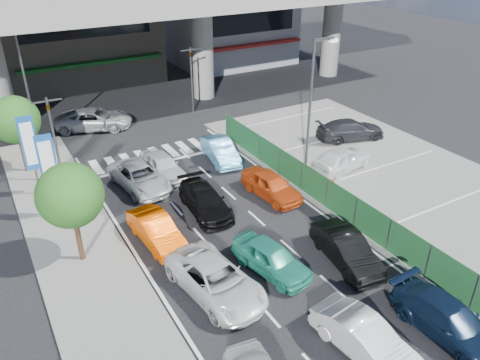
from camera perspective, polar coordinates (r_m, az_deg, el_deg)
ground at (r=21.46m, az=2.65°, el=-9.67°), size 120.00×120.00×0.00m
parking_lot at (r=29.09m, az=19.03°, el=-0.23°), size 12.00×28.00×0.06m
sidewalk_left at (r=22.50m, az=-18.60°, el=-9.15°), size 4.00×30.00×0.12m
fence_run at (r=24.36m, az=12.00°, el=-2.66°), size 0.16×22.00×1.80m
building_east at (r=53.05m, az=-1.44°, el=20.61°), size 12.00×10.90×12.00m
traffic_light_left at (r=27.87m, az=-22.10°, el=6.84°), size 1.60×1.24×5.20m
traffic_light_right at (r=37.43m, az=-6.02°, el=13.92°), size 1.60×1.24×5.20m
street_lamp_right at (r=27.33m, az=8.91°, el=10.07°), size 1.65×0.22×8.00m
street_lamp_left at (r=33.32m, az=-24.46°, el=11.24°), size 1.65×0.22×8.00m
signboard_near at (r=24.41m, az=-22.31°, el=1.55°), size 0.80×0.14×4.70m
signboard_far at (r=27.12m, az=-24.25°, el=3.81°), size 0.80×0.14×4.70m
tree_near at (r=20.73m, az=-19.99°, el=-1.81°), size 2.80×2.80×4.80m
tree_far at (r=30.28m, az=-25.72°, el=6.60°), size 2.80×2.80×4.80m
hatch_white_back_mid at (r=17.67m, az=14.97°, el=-18.13°), size 1.99×4.27×1.35m
minivan_navy_back at (r=19.29m, az=24.13°, el=-15.36°), size 1.99×4.62×1.32m
sedan_white_mid_left at (r=19.34m, az=-2.98°, el=-12.04°), size 2.95×5.23×1.38m
taxi_teal_mid at (r=20.48m, az=3.83°, el=-9.47°), size 2.35×4.18×1.34m
hatch_black_mid_right at (r=21.42m, az=12.85°, el=-8.24°), size 2.11×4.37×1.38m
taxi_orange_left at (r=22.51m, az=-10.18°, el=-6.03°), size 1.72×4.13×1.33m
sedan_black_mid at (r=24.53m, az=-4.27°, el=-2.53°), size 2.12×4.55×1.28m
taxi_orange_right at (r=25.85m, az=3.85°, el=-0.65°), size 2.03×4.19×1.38m
wagon_silver_front_left at (r=27.31m, az=-12.10°, el=0.34°), size 2.76×4.97×1.31m
sedan_white_front_mid at (r=28.34m, az=-9.43°, el=1.76°), size 1.93×4.16×1.38m
kei_truck_front_right at (r=29.88m, az=-2.42°, el=3.60°), size 2.08×4.36×1.38m
crossing_wagon_silver at (r=36.40m, az=-17.38°, el=7.08°), size 5.98×4.42×1.51m
parked_sedan_white at (r=29.22m, az=12.37°, el=2.54°), size 4.51×2.44×1.46m
parked_sedan_dgrey at (r=33.80m, az=13.35°, el=6.00°), size 5.14×3.11×1.39m
traffic_cone at (r=27.10m, az=11.32°, el=-0.40°), size 0.41×0.41×0.70m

